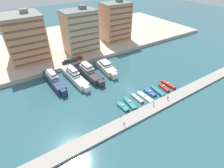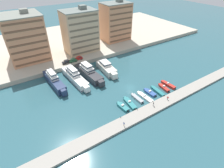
{
  "view_description": "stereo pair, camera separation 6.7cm",
  "coord_description": "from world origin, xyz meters",
  "views": [
    {
      "loc": [
        -40.45,
        -47.73,
        45.17
      ],
      "look_at": [
        -7.09,
        3.6,
        2.5
      ],
      "focal_mm": 28.0,
      "sensor_mm": 36.0,
      "label": 1
    },
    {
      "loc": [
        -40.4,
        -47.77,
        45.17
      ],
      "look_at": [
        -7.09,
        3.6,
        2.5
      ],
      "focal_mm": 28.0,
      "sensor_mm": 36.0,
      "label": 2
    }
  ],
  "objects": [
    {
      "name": "pedestrian_near_edge",
      "position": [
        -15.58,
        -16.72,
        1.77
      ],
      "size": [
        0.35,
        0.64,
        1.71
      ],
      "color": "#7A6B56",
      "rests_on": "pier_dock"
    },
    {
      "name": "motorboat_red_mid_right",
      "position": [
        11.83,
        -8.71,
        0.54
      ],
      "size": [
        2.31,
        6.48,
        1.58
      ],
      "color": "red",
      "rests_on": "ground"
    },
    {
      "name": "motorboat_teal_center_right",
      "position": [
        7.76,
        -8.96,
        0.51
      ],
      "size": [
        2.09,
        8.17,
        1.01
      ],
      "color": "teal",
      "rests_on": "ground"
    },
    {
      "name": "motorboat_teal_far_left",
      "position": [
        -10.27,
        -8.85,
        0.52
      ],
      "size": [
        2.43,
        6.25,
        1.5
      ],
      "color": "teal",
      "rests_on": "ground"
    },
    {
      "name": "ground_plane",
      "position": [
        0.0,
        0.0,
        0.0
      ],
      "size": [
        400.0,
        400.0,
        0.0
      ],
      "primitive_type": "plane",
      "color": "#2D5B66"
    },
    {
      "name": "car_black_far_left",
      "position": [
        -16.42,
        32.84,
        3.04
      ],
      "size": [
        4.14,
        2.01,
        1.8
      ],
      "color": "black",
      "rests_on": "quay_promenade"
    },
    {
      "name": "yacht_navy_far_left",
      "position": [
        -26.96,
        20.13,
        2.24
      ],
      "size": [
        5.1,
        21.27,
        7.92
      ],
      "color": "navy",
      "rests_on": "ground"
    },
    {
      "name": "pedestrian_mid_deck",
      "position": [
        6.79,
        -15.23,
        1.72
      ],
      "size": [
        0.43,
        0.54,
        1.64
      ],
      "color": "#4C515B",
      "rests_on": "pier_dock"
    },
    {
      "name": "apartment_block_mid_left",
      "position": [
        24.45,
        47.93,
        13.73
      ],
      "size": [
        17.97,
        12.71,
        25.19
      ],
      "color": "tan",
      "rests_on": "quay_promenade"
    },
    {
      "name": "bollard_west_mid",
      "position": [
        -6.95,
        -13.21,
        1.08
      ],
      "size": [
        0.2,
        0.2,
        0.61
      ],
      "color": "#2D2D33",
      "rests_on": "pier_dock"
    },
    {
      "name": "pedestrian_far_side",
      "position": [
        -0.43,
        -14.78,
        1.8
      ],
      "size": [
        0.56,
        0.48,
        1.76
      ],
      "color": "#282D3D",
      "rests_on": "pier_dock"
    },
    {
      "name": "quay_promenade",
      "position": [
        0.0,
        64.82,
        1.03
      ],
      "size": [
        180.0,
        70.0,
        2.07
      ],
      "primitive_type": "cube",
      "color": "#BCB29E",
      "rests_on": "ground"
    },
    {
      "name": "car_green_left",
      "position": [
        -12.81,
        32.46,
        3.04
      ],
      "size": [
        4.13,
        1.97,
        1.8
      ],
      "color": "#2D6642",
      "rests_on": "quay_promenade"
    },
    {
      "name": "motorboat_grey_mid_left",
      "position": [
        -2.46,
        -7.85,
        0.44
      ],
      "size": [
        1.69,
        6.92,
        0.89
      ],
      "color": "#9EA3A8",
      "rests_on": "ground"
    },
    {
      "name": "car_red_mid_left",
      "position": [
        -9.24,
        33.22,
        3.04
      ],
      "size": [
        4.11,
        1.94,
        1.8
      ],
      "color": "red",
      "rests_on": "quay_promenade"
    },
    {
      "name": "motorboat_blue_center",
      "position": [
        4.46,
        -7.87,
        0.48
      ],
      "size": [
        2.45,
        6.34,
        1.4
      ],
      "color": "#33569E",
      "rests_on": "ground"
    },
    {
      "name": "yacht_ivory_center_left",
      "position": [
        -1.4,
        17.4,
        1.98
      ],
      "size": [
        5.9,
        17.19,
        6.69
      ],
      "color": "silver",
      "rests_on": "ground"
    },
    {
      "name": "yacht_charcoal_mid_left",
      "position": [
        -10.94,
        18.03,
        2.2
      ],
      "size": [
        6.24,
        22.07,
        7.91
      ],
      "color": "#333338",
      "rests_on": "ground"
    },
    {
      "name": "yacht_white_left",
      "position": [
        -18.06,
        18.26,
        2.18
      ],
      "size": [
        5.63,
        22.71,
        7.79
      ],
      "color": "white",
      "rests_on": "ground"
    },
    {
      "name": "bollard_west",
      "position": [
        -14.37,
        -13.21,
        1.08
      ],
      "size": [
        0.2,
        0.2,
        0.61
      ],
      "color": "#2D2D33",
      "rests_on": "pier_dock"
    },
    {
      "name": "pier_dock",
      "position": [
        0.0,
        -15.46,
        0.38
      ],
      "size": [
        120.0,
        4.98,
        0.75
      ],
      "primitive_type": "cube",
      "color": "#9E998E",
      "rests_on": "ground"
    },
    {
      "name": "apartment_block_far_left",
      "position": [
        -30.67,
        49.0,
        13.71
      ],
      "size": [
        19.06,
        18.31,
        25.2
      ],
      "color": "tan",
      "rests_on": "quay_promenade"
    },
    {
      "name": "apartment_block_left",
      "position": [
        -2.6,
        43.34,
        13.56
      ],
      "size": [
        18.28,
        12.86,
        24.86
      ],
      "color": "#C6AD89",
      "rests_on": "quay_promenade"
    },
    {
      "name": "motorboat_teal_left",
      "position": [
        -6.82,
        -8.63,
        0.51
      ],
      "size": [
        2.69,
        8.11,
        1.45
      ],
      "color": "teal",
      "rests_on": "ground"
    },
    {
      "name": "motorboat_white_center_left",
      "position": [
        0.82,
        -8.83,
        0.38
      ],
      "size": [
        2.39,
        8.49,
        1.22
      ],
      "color": "white",
      "rests_on": "ground"
    },
    {
      "name": "motorboat_red_right",
      "position": [
        15.16,
        -8.18,
        0.56
      ],
      "size": [
        2.14,
        7.63,
        1.46
      ],
      "color": "red",
      "rests_on": "ground"
    }
  ]
}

